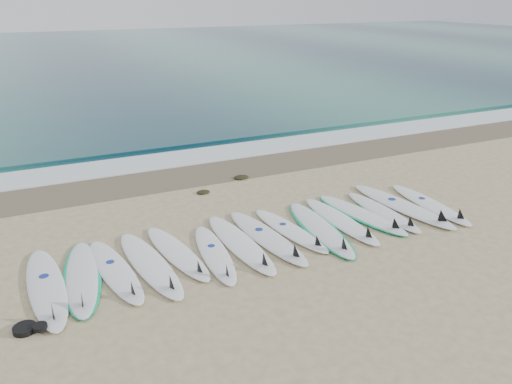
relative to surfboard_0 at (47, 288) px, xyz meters
name	(u,v)px	position (x,y,z in m)	size (l,w,h in m)	color
ground	(266,239)	(3.95, 0.16, -0.06)	(120.00, 120.00, 0.00)	tan
ocean	(76,56)	(3.95, 32.66, -0.04)	(120.00, 55.00, 0.03)	#1E5755
wet_sand_band	(198,174)	(3.95, 4.26, -0.05)	(120.00, 1.80, 0.01)	brown
foam_band	(182,158)	(3.95, 5.66, -0.04)	(120.00, 1.40, 0.04)	silver
wave_crest	(168,144)	(3.95, 7.16, -0.01)	(120.00, 1.00, 0.10)	#1E5755
surfboard_0	(47,288)	(0.00, 0.00, 0.00)	(0.70, 2.73, 0.35)	silver
surfboard_1	(82,277)	(0.55, 0.12, -0.01)	(0.87, 2.60, 0.32)	silver
surfboard_2	(116,271)	(1.10, 0.06, -0.01)	(0.84, 2.52, 0.32)	white
surfboard_3	(151,265)	(1.68, 0.02, 0.00)	(0.88, 2.72, 0.34)	white
surfboard_4	(178,253)	(2.23, 0.23, -0.01)	(0.87, 2.47, 0.31)	white
surfboard_5	(215,254)	(2.82, -0.08, -0.01)	(0.72, 2.37, 0.30)	white
surfboard_6	(241,244)	(3.39, 0.07, 0.00)	(0.68, 2.69, 0.34)	white
surfboard_7	(268,238)	(3.97, 0.10, 0.00)	(0.84, 2.72, 0.34)	white
surfboard_8	(292,231)	(4.52, 0.19, -0.01)	(0.82, 2.38, 0.30)	white
surfboard_9	(321,229)	(5.09, 0.02, -0.01)	(0.92, 2.75, 0.34)	silver
surfboard_10	(342,221)	(5.67, 0.14, 0.00)	(0.57, 2.54, 0.32)	white
surfboard_11	(362,215)	(6.25, 0.25, -0.01)	(1.03, 2.59, 0.32)	white
surfboard_12	(384,212)	(6.75, 0.14, -0.01)	(0.52, 2.37, 0.30)	white
surfboard_13	(404,206)	(7.33, 0.20, 0.00)	(0.95, 2.96, 0.37)	white
surfboard_14	(431,205)	(7.95, 0.03, 0.00)	(0.63, 2.55, 0.32)	white
seaweed_near	(203,192)	(3.63, 2.92, -0.03)	(0.32, 0.25, 0.06)	black
seaweed_far	(241,177)	(4.84, 3.46, -0.02)	(0.39, 0.30, 0.07)	black
leash_coil	(28,328)	(-0.30, -0.98, -0.01)	(0.46, 0.36, 0.11)	black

